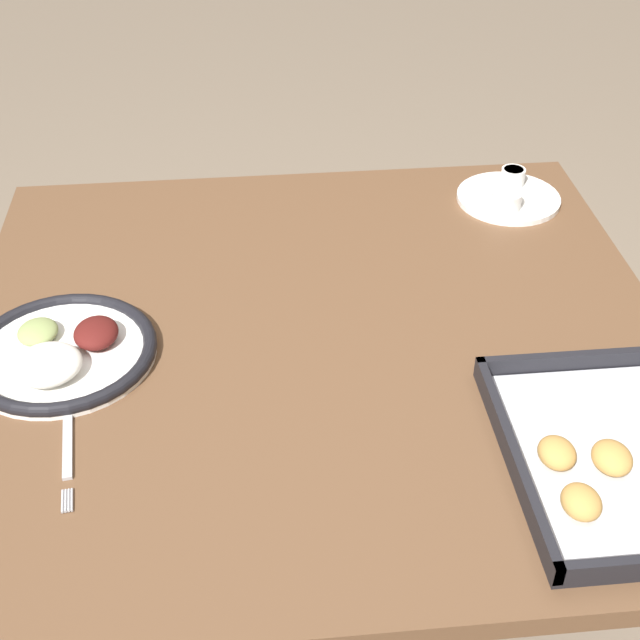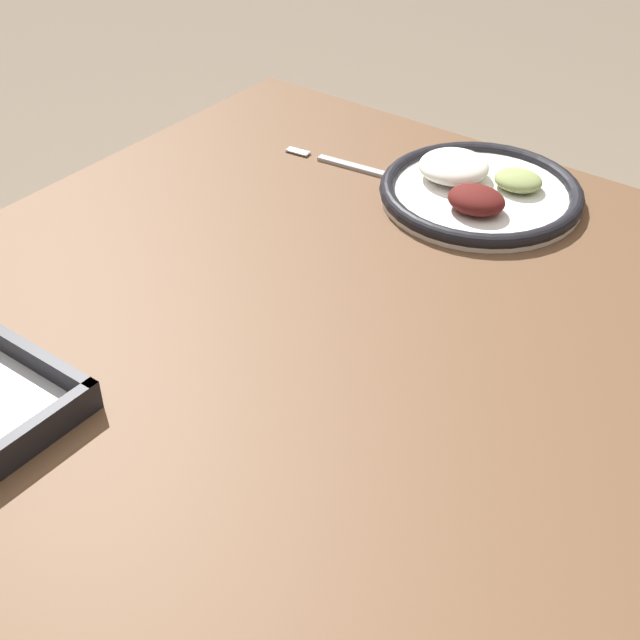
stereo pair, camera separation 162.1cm
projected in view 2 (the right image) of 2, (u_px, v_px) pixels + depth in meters
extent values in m
cube|color=brown|center=(324.00, 356.00, 0.94)|extent=(1.00, 1.04, 0.03)
cylinder|color=brown|center=(280.00, 282.00, 1.67)|extent=(0.06, 0.06, 0.68)
cylinder|color=white|center=(480.00, 195.00, 1.17)|extent=(0.26, 0.26, 0.01)
torus|color=black|center=(481.00, 191.00, 1.16)|extent=(0.27, 0.27, 0.02)
ellipsoid|color=white|center=(454.00, 167.00, 1.18)|extent=(0.09, 0.09, 0.03)
ellipsoid|color=#511614|center=(475.00, 199.00, 1.12)|extent=(0.07, 0.06, 0.03)
ellipsoid|color=#8C9E5B|center=(518.00, 180.00, 1.16)|extent=(0.06, 0.06, 0.02)
cube|color=#B2B2B7|center=(369.00, 171.00, 1.23)|extent=(0.16, 0.03, 0.00)
cylinder|color=#B2B2B7|center=(300.00, 150.00, 1.28)|extent=(0.04, 0.01, 0.00)
cylinder|color=#B2B2B7|center=(299.00, 151.00, 1.28)|extent=(0.04, 0.01, 0.00)
cylinder|color=#B2B2B7|center=(297.00, 152.00, 1.27)|extent=(0.04, 0.01, 0.00)
cylinder|color=#B2B2B7|center=(296.00, 153.00, 1.27)|extent=(0.04, 0.01, 0.00)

